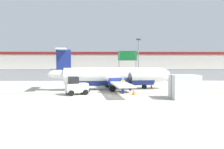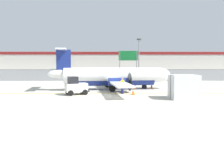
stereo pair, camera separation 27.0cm
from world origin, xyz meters
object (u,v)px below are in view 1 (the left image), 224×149
apron_light_pole (138,57)px  highway_sign (128,58)px  commuter_airplane (114,77)px  ground_crew_worker (123,85)px  baggage_tug (76,87)px  traffic_cone_far_left (134,92)px  cargo_container (184,87)px  parked_car_2 (105,72)px  traffic_cone_near_left (151,86)px  parked_car_0 (54,72)px  traffic_cone_near_right (135,87)px  parked_car_4 (166,74)px  parked_car_3 (128,72)px  parked_car_1 (75,73)px

apron_light_pole → highway_sign: 4.94m
commuter_airplane → ground_crew_worker: bearing=-85.7°
baggage_tug → traffic_cone_far_left: baggage_tug is taller
baggage_tug → cargo_container: bearing=-38.8°
parked_car_2 → traffic_cone_far_left: bearing=-76.3°
traffic_cone_near_left → traffic_cone_far_left: same height
parked_car_0 → parked_car_2: bearing=175.1°
traffic_cone_near_right → parked_car_4: size_ratio=0.15×
parked_car_0 → parked_car_3: (18.63, 1.58, 0.00)m
ground_crew_worker → parked_car_0: size_ratio=0.40×
cargo_container → parked_car_4: (5.06, 25.34, -0.21)m
commuter_airplane → traffic_cone_near_right: 2.96m
parked_car_4 → highway_sign: bearing=-154.3°
cargo_container → parked_car_3: cargo_container is taller
commuter_airplane → parked_car_0: commuter_airplane is taller
commuter_airplane → highway_sign: bearing=70.7°
cargo_container → parked_car_3: (-1.73, 36.34, -0.21)m
commuter_airplane → baggage_tug: commuter_airplane is taller
parked_car_1 → highway_sign: bearing=-45.7°
ground_crew_worker → baggage_tug: bearing=-132.6°
ground_crew_worker → parked_car_4: 24.47m
commuter_airplane → parked_car_0: bearing=109.2°
cargo_container → traffic_cone_near_left: (-1.42, 7.93, -0.79)m
traffic_cone_far_left → parked_car_4: size_ratio=0.15×
ground_crew_worker → traffic_cone_far_left: (1.08, -0.66, -0.64)m
traffic_cone_near_left → traffic_cone_near_right: bearing=-164.6°
apron_light_pole → cargo_container: bearing=-83.3°
parked_car_2 → traffic_cone_near_right: bearing=-73.6°
traffic_cone_near_left → parked_car_0: size_ratio=0.15×
parked_car_3 → traffic_cone_near_left: bearing=-92.6°
commuter_airplane → traffic_cone_far_left: bearing=-74.4°
traffic_cone_near_right → parked_car_3: (1.86, 29.01, 0.58)m
commuter_airplane → parked_car_2: bearing=85.4°
baggage_tug → highway_sign: (6.99, 18.59, 3.28)m
parked_car_1 → cargo_container: bearing=-71.0°
traffic_cone_far_left → parked_car_3: 33.88m
parked_car_0 → parked_car_4: (25.42, -9.43, 0.00)m
baggage_tug → apron_light_pole: (8.36, 13.85, 3.45)m
commuter_airplane → traffic_cone_near_right: commuter_airplane is taller
parked_car_1 → apron_light_pole: bearing=-54.3°
baggage_tug → traffic_cone_far_left: 5.95m
baggage_tug → parked_car_0: baggage_tug is taller
baggage_tug → parked_car_3: (8.55, 33.72, 0.04)m
traffic_cone_far_left → parked_car_3: size_ratio=0.15×
ground_crew_worker → highway_sign: bearing=123.5°
parked_car_4 → traffic_cone_near_right: bearing=-116.3°
parked_car_1 → parked_car_4: size_ratio=1.04×
parked_car_1 → apron_light_pole: size_ratio=0.60×
commuter_airplane → parked_car_3: bearing=73.6°
traffic_cone_near_left → parked_car_3: size_ratio=0.15×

